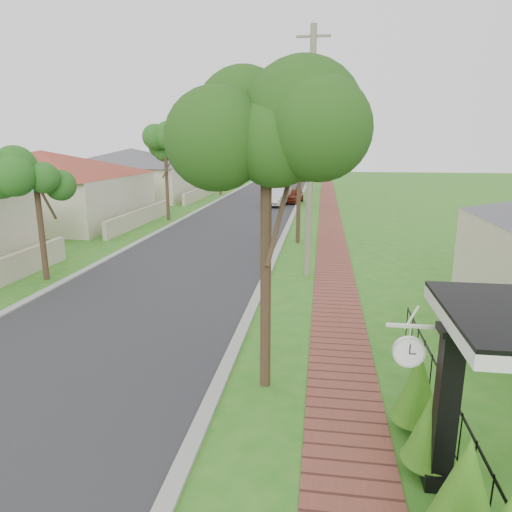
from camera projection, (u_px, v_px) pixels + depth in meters
The scene contains 16 objects.
ground at pixel (169, 419), 8.45m from camera, with size 160.00×160.00×0.00m, color #2B731B.
road at pixel (228, 227), 28.09m from camera, with size 7.00×120.00×0.02m, color #28282B.
kerb_right at pixel (287, 228), 27.58m from camera, with size 0.30×120.00×0.10m, color #9E9E99.
kerb_left at pixel (171, 225), 28.60m from camera, with size 0.30×120.00×0.10m, color #9E9E99.
sidewalk at pixel (331, 230), 27.22m from camera, with size 1.50×120.00×0.03m, color brown.
porch_post at pixel (445, 417), 6.59m from camera, with size 0.48×0.48×2.52m.
picket_fence at pixel (448, 415), 7.64m from camera, with size 0.03×8.02×1.00m.
street_trees at pixel (248, 150), 33.57m from camera, with size 10.70×37.65×5.89m.
hedge_row at pixel (451, 473), 5.86m from camera, with size 0.90×4.59×2.00m.
far_house_red at pixel (45, 186), 29.20m from camera, with size 15.56×15.56×4.60m.
far_house_grey at pixel (133, 173), 42.66m from camera, with size 15.56×15.56×4.60m.
parked_car_red at pixel (293, 196), 39.53m from camera, with size 1.49×3.70×1.26m, color #621C0E.
parked_car_white at pixel (278, 196), 37.86m from camera, with size 1.57×4.49×1.48m, color silver.
near_tree at pixel (266, 150), 8.51m from camera, with size 2.37×2.37×6.08m.
utility_pole at pixel (310, 156), 16.67m from camera, with size 1.20×0.24×8.98m.
station_clock at pixel (409, 350), 6.84m from camera, with size 0.80×0.13×0.68m.
Camera 1 is at (2.68, -7.17, 4.95)m, focal length 32.00 mm.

